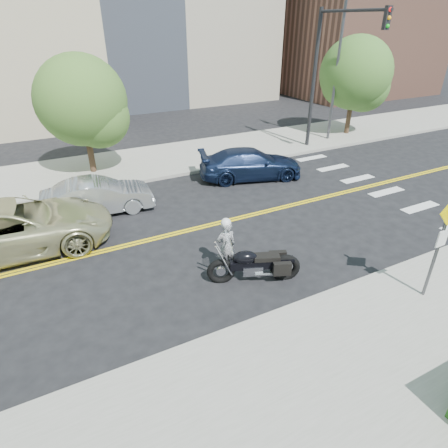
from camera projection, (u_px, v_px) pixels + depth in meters
The scene contains 14 objects.
ground_plane at pixel (187, 231), 13.28m from camera, with size 120.00×120.00×0.00m, color black.
sidewalk_near at pixel (331, 394), 7.39m from camera, with size 60.00×5.00×0.15m, color #9E9B91.
sidewalk_far at pixel (132, 165), 19.09m from camera, with size 60.00×5.00×0.15m, color #9E9B91.
building_right at pixel (354, 26), 36.42m from camera, with size 14.00×12.00×12.00m, color #8C5947.
lamp_post at pixel (337, 69), 21.17m from camera, with size 0.16×0.16×8.00m, color #4C4C51.
traffic_light at pixel (328, 62), 19.00m from camera, with size 0.28×4.50×7.00m.
pedestrian_sign at pixel (442, 236), 9.09m from camera, with size 0.78×0.08×3.00m.
motorcyclist at pixel (226, 245), 10.82m from camera, with size 0.62×0.44×1.72m.
motorcycle at pixel (255, 257), 10.40m from camera, with size 2.57×0.78×1.56m, color black, non-canonical shape.
suv at pixel (13, 228), 11.77m from camera, with size 2.77×6.02×1.67m, color beige.
parked_car_silver at pixel (98, 196), 14.22m from camera, with size 1.42×4.08×1.35m, color #9B9EA2.
parked_car_blue at pixel (251, 164), 17.40m from camera, with size 1.94×4.77×1.38m, color #172445.
tree_far_a at pixel (81, 101), 16.52m from camera, with size 3.97×3.97×5.43m.
tree_far_b at pixel (356, 73), 22.46m from camera, with size 4.27×4.27×5.90m.
Camera 1 is at (-4.11, -10.86, 6.58)m, focal length 30.00 mm.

